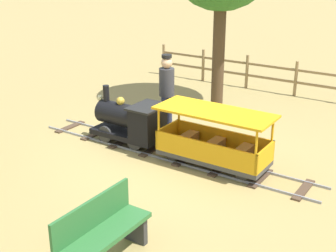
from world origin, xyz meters
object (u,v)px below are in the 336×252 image
object	(u,v)px
passenger_car	(213,144)
locomotive	(131,121)
park_bench	(102,233)
conductor_person	(167,88)

from	to	relation	value
passenger_car	locomotive	bearing A→B (deg)	90.00
locomotive	park_bench	world-z (taller)	locomotive
passenger_car	conductor_person	world-z (taller)	conductor_person
locomotive	passenger_car	world-z (taller)	locomotive
conductor_person	locomotive	bearing A→B (deg)	164.81
passenger_car	park_bench	xyz separation A→B (m)	(-3.07, -0.17, -0.01)
passenger_car	conductor_person	distance (m)	1.83
locomotive	park_bench	size ratio (longest dim) A/B	1.11
passenger_car	park_bench	size ratio (longest dim) A/B	1.54
passenger_car	park_bench	distance (m)	3.07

